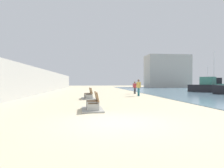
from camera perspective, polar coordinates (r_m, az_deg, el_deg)
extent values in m
plane|color=beige|center=(25.09, -4.27, -2.86)|extent=(120.00, 120.00, 0.00)
cube|color=#9E9E99|center=(25.88, -21.11, 0.76)|extent=(0.80, 64.00, 3.21)
cube|color=#9E9E99|center=(9.66, -5.59, -6.84)|extent=(0.61, 0.23, 0.50)
cube|color=#9E9E99|center=(11.04, -6.03, -5.91)|extent=(0.61, 0.23, 0.50)
cube|color=olive|center=(10.33, -5.82, -5.23)|extent=(0.57, 1.62, 0.06)
cube|color=olive|center=(10.32, -4.55, -3.67)|extent=(0.24, 1.61, 0.50)
cube|color=#9E9E99|center=(10.38, -5.82, -7.48)|extent=(1.20, 2.15, 0.08)
cube|color=#9E9E99|center=(16.69, -6.77, -3.72)|extent=(0.62, 0.27, 0.50)
cube|color=#9E9E99|center=(18.08, -7.26, -3.40)|extent=(0.62, 0.27, 0.50)
cube|color=olive|center=(17.38, -7.02, -2.89)|extent=(0.68, 1.65, 0.06)
cube|color=olive|center=(17.39, -6.27, -1.96)|extent=(0.35, 1.61, 0.50)
cube|color=#9E9E99|center=(17.40, -7.02, -4.23)|extent=(1.34, 2.21, 0.08)
cylinder|color=teal|center=(20.81, 8.00, -2.34)|extent=(0.12, 0.12, 0.89)
cylinder|color=teal|center=(20.88, 7.69, -2.33)|extent=(0.12, 0.12, 0.89)
cube|color=gold|center=(20.82, 7.84, -0.26)|extent=(0.35, 0.35, 0.63)
sphere|color=brown|center=(20.82, 7.85, 1.02)|extent=(0.24, 0.24, 0.24)
cylinder|color=gold|center=(20.71, 8.37, -0.18)|extent=(0.09, 0.09, 0.56)
cylinder|color=gold|center=(20.94, 7.33, -0.17)|extent=(0.09, 0.09, 0.56)
cylinder|color=#333338|center=(24.82, 6.58, -2.00)|extent=(0.12, 0.12, 0.78)
cylinder|color=#333338|center=(24.83, 6.88, -2.00)|extent=(0.12, 0.12, 0.78)
cube|color=#B22D33|center=(24.81, 6.74, -0.46)|extent=(0.35, 0.23, 0.55)
sphere|color=brown|center=(24.80, 6.74, 0.49)|extent=(0.21, 0.21, 0.21)
cylinder|color=#B22D33|center=(24.80, 6.23, -0.40)|extent=(0.09, 0.09, 0.50)
cylinder|color=#B22D33|center=(24.82, 7.24, -0.40)|extent=(0.09, 0.09, 0.50)
cube|color=black|center=(31.95, 25.39, -1.14)|extent=(3.70, 4.52, 1.07)
cube|color=#337060|center=(31.65, 26.38, 0.86)|extent=(2.06, 2.23, 1.16)
cube|color=#337060|center=(40.10, 27.91, -0.77)|extent=(3.95, 7.11, 1.15)
cube|color=black|center=(39.07, 28.29, 0.82)|extent=(2.13, 3.28, 1.06)
cylinder|color=silver|center=(40.52, 27.82, 4.39)|extent=(0.12, 0.12, 6.11)
cube|color=#337060|center=(51.61, 26.53, -0.67)|extent=(2.00, 7.50, 0.81)
cube|color=red|center=(50.64, 27.18, 0.15)|extent=(1.34, 3.31, 0.68)
cylinder|color=silver|center=(51.94, 26.33, 2.18)|extent=(0.12, 0.12, 4.35)
cube|color=#ADAAA3|center=(57.37, 15.90, 3.57)|extent=(12.00, 6.00, 9.08)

